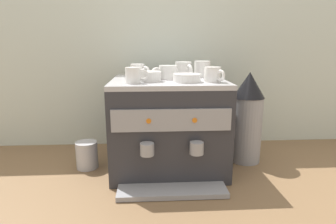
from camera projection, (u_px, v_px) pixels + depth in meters
ground_plane at (168, 165)px, 1.42m from camera, size 4.00×4.00×0.00m
tiled_backsplash_wall at (164, 62)px, 1.65m from camera, size 2.80×0.03×0.98m
espresso_machine at (168, 124)px, 1.37m from camera, size 0.52×0.57×0.43m
ceramic_cup_0 at (138, 71)px, 1.37m from camera, size 0.10×0.07×0.07m
ceramic_cup_1 at (213, 75)px, 1.21m from camera, size 0.08×0.10×0.06m
ceramic_cup_2 at (202, 69)px, 1.40m from camera, size 0.08×0.12×0.08m
ceramic_cup_3 at (166, 72)px, 1.31m from camera, size 0.12×0.08×0.06m
ceramic_cup_4 at (184, 70)px, 1.38m from camera, size 0.08×0.11×0.08m
ceramic_cup_5 at (134, 75)px, 1.17m from camera, size 0.10×0.06×0.07m
ceramic_bowl_0 at (150, 77)px, 1.24m from camera, size 0.10×0.10×0.04m
ceramic_bowl_1 at (187, 78)px, 1.22m from camera, size 0.12×0.12×0.03m
coffee_grinder at (247, 117)px, 1.43m from camera, size 0.16×0.16×0.46m
milk_pitcher at (87, 155)px, 1.38m from camera, size 0.10×0.10×0.13m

